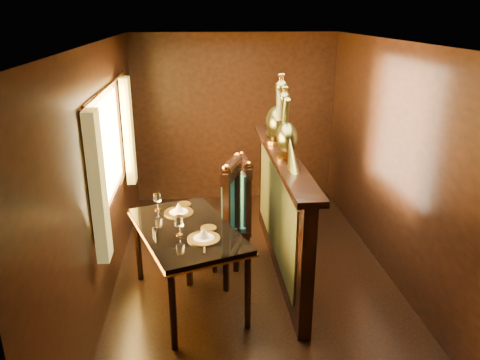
{
  "coord_description": "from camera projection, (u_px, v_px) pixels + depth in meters",
  "views": [
    {
      "loc": [
        -0.57,
        -4.37,
        2.77
      ],
      "look_at": [
        -0.12,
        0.37,
        1.05
      ],
      "focal_mm": 35.0,
      "sensor_mm": 36.0,
      "label": 1
    }
  ],
  "objects": [
    {
      "name": "peacock_right",
      "position": [
        277.0,
        108.0,
        5.17
      ],
      "size": [
        0.25,
        0.68,
        0.81
      ],
      "primitive_type": null,
      "color": "#17452D",
      "rests_on": "partition"
    },
    {
      "name": "partition",
      "position": [
        281.0,
        210.0,
        5.15
      ],
      "size": [
        0.26,
        2.7,
        1.36
      ],
      "color": "black",
      "rests_on": "ground"
    },
    {
      "name": "ground",
      "position": [
        254.0,
        282.0,
        5.08
      ],
      "size": [
        5.0,
        5.0,
        0.0
      ],
      "primitive_type": "plane",
      "color": "black",
      "rests_on": "ground"
    },
    {
      "name": "chair_left",
      "position": [
        224.0,
        219.0,
        4.89
      ],
      "size": [
        0.65,
        0.66,
        1.4
      ],
      "rotation": [
        0.0,
        0.0,
        -0.35
      ],
      "color": "black",
      "rests_on": "ground"
    },
    {
      "name": "room_shell",
      "position": [
        247.0,
        141.0,
        4.55
      ],
      "size": [
        3.04,
        5.04,
        2.52
      ],
      "color": "black",
      "rests_on": "ground"
    },
    {
      "name": "peacock_left",
      "position": [
        287.0,
        124.0,
        4.64
      ],
      "size": [
        0.22,
        0.59,
        0.71
      ],
      "primitive_type": null,
      "color": "#17452D",
      "rests_on": "partition"
    },
    {
      "name": "dining_table",
      "position": [
        186.0,
        235.0,
        4.5
      ],
      "size": [
        1.26,
        1.59,
        1.02
      ],
      "rotation": [
        0.0,
        0.0,
        0.34
      ],
      "color": "black",
      "rests_on": "ground"
    },
    {
      "name": "chair_right",
      "position": [
        238.0,
        209.0,
        5.29
      ],
      "size": [
        0.51,
        0.53,
        1.29
      ],
      "rotation": [
        0.0,
        0.0,
        0.11
      ],
      "color": "black",
      "rests_on": "ground"
    }
  ]
}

